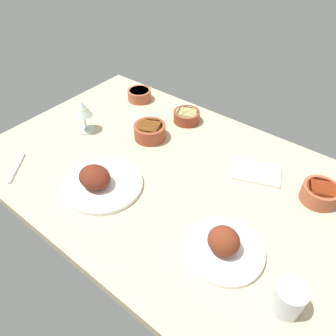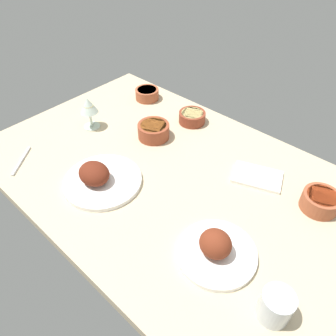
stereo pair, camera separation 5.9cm
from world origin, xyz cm
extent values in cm
cube|color=#C6B28E|center=(0.00, 0.00, 2.00)|extent=(140.00, 90.00, 4.00)
cylinder|color=white|center=(33.38, -16.34, 4.80)|extent=(22.81, 22.81, 1.60)
ellipsoid|color=maroon|center=(32.74, -16.80, 9.29)|extent=(9.23, 8.58, 8.02)
cylinder|color=white|center=(-13.30, -19.45, 4.80)|extent=(27.36, 27.36, 1.60)
ellipsoid|color=#602314|center=(-14.65, -21.41, 8.94)|extent=(11.47, 9.76, 7.27)
cylinder|color=brown|center=(-18.84, 11.98, 7.03)|extent=(12.95, 12.95, 6.06)
cylinder|color=brown|center=(-18.84, 11.98, 9.56)|extent=(10.62, 10.62, 1.00)
cylinder|color=brown|center=(-14.03, 31.14, 6.44)|extent=(11.54, 11.54, 4.87)
cylinder|color=#D6BC70|center=(-14.03, 31.14, 8.37)|extent=(9.46, 9.46, 1.00)
cylinder|color=#A35133|center=(-42.87, 32.24, 6.55)|extent=(11.20, 11.20, 5.09)
cylinder|color=#DBCC7A|center=(-42.87, 32.24, 8.59)|extent=(9.18, 9.18, 1.00)
cylinder|color=#A35133|center=(47.44, 20.15, 6.93)|extent=(11.82, 11.82, 5.86)
cylinder|color=#9E3314|center=(47.44, 20.15, 9.36)|extent=(9.69, 9.69, 1.00)
cylinder|color=silver|center=(-43.70, -0.70, 4.25)|extent=(7.00, 7.00, 0.50)
cylinder|color=silver|center=(-43.70, -0.70, 8.00)|extent=(1.00, 1.00, 7.00)
cone|color=silver|center=(-43.70, -0.70, 14.75)|extent=(7.60, 7.60, 6.50)
cylinder|color=beige|center=(-43.70, -0.70, 13.30)|extent=(4.18, 4.18, 2.80)
cylinder|color=silver|center=(53.20, -20.84, 8.41)|extent=(7.94, 7.94, 8.82)
cube|color=white|center=(25.72, 19.09, 4.60)|extent=(19.96, 16.62, 1.20)
cube|color=silver|center=(-45.17, -32.96, 4.40)|extent=(10.90, 13.22, 0.80)
camera|label=1|loc=(52.02, -66.24, 82.56)|focal=33.70mm
camera|label=2|loc=(56.55, -62.41, 82.56)|focal=33.70mm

